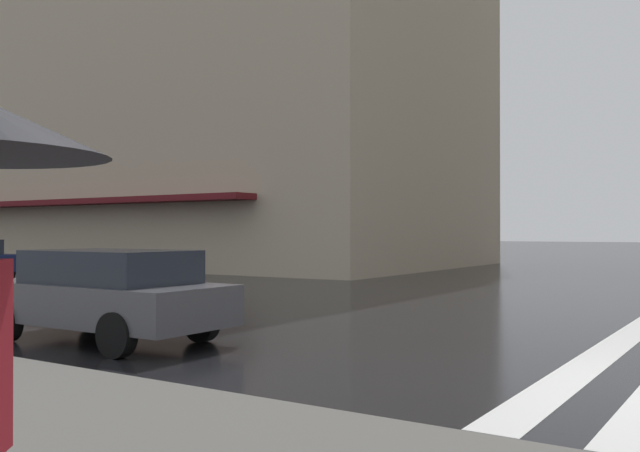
% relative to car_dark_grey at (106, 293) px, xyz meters
% --- Properties ---
extents(haussmann_block_mid, '(16.80, 27.17, 23.45)m').
position_rel_car_dark_grey_xyz_m(haussmann_block_mid, '(21.29, 17.23, 10.72)').
color(haussmann_block_mid, tan).
rests_on(haussmann_block_mid, ground_plane).
extents(car_dark_grey, '(1.85, 4.10, 1.41)m').
position_rel_car_dark_grey_xyz_m(car_dark_grey, '(0.00, 0.00, 0.00)').
color(car_dark_grey, '#4C4C51').
rests_on(car_dark_grey, ground_plane).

